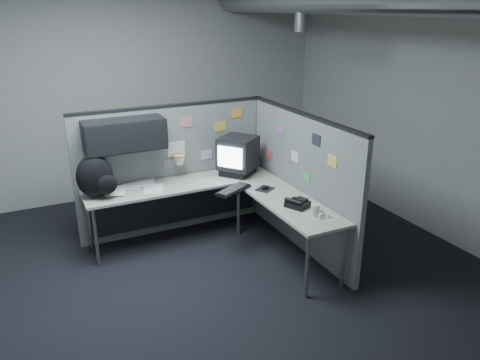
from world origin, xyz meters
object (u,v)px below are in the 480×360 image
desk (209,197)px  phone (297,203)px  keyboard (233,190)px  backpack (96,177)px  monitor (238,155)px

desk → phone: 1.13m
keyboard → backpack: (-1.43, 0.50, 0.22)m
monitor → keyboard: (-0.31, -0.53, -0.23)m
desk → phone: (0.63, -0.93, 0.16)m
desk → backpack: size_ratio=4.70×
monitor → phone: (0.11, -1.22, -0.21)m
monitor → backpack: 1.75m
monitor → keyboard: monitor is taller
keyboard → phone: (0.42, -0.69, 0.02)m
backpack → phone: bearing=-50.2°
monitor → keyboard: size_ratio=1.18×
desk → backpack: bearing=167.8°
desk → keyboard: 0.34m
monitor → keyboard: 0.66m
keyboard → backpack: size_ratio=1.02×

